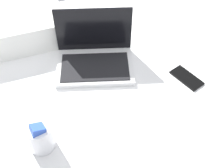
% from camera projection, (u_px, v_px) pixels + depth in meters
% --- Properties ---
extents(bed_mattress, '(1.80, 1.40, 0.18)m').
position_uv_depth(bed_mattress, '(110.00, 101.00, 1.29)').
color(bed_mattress, white).
rests_on(bed_mattress, ground).
extents(laptop, '(0.38, 0.31, 0.23)m').
position_uv_depth(laptop, '(95.00, 56.00, 1.28)').
color(laptop, silver).
rests_on(laptop, bed_mattress).
extents(snack_cup, '(0.09, 0.09, 0.13)m').
position_uv_depth(snack_cup, '(40.00, 136.00, 0.99)').
color(snack_cup, silver).
rests_on(snack_cup, bed_mattress).
extents(cell_phone, '(0.11, 0.15, 0.01)m').
position_uv_depth(cell_phone, '(187.00, 78.00, 1.25)').
color(cell_phone, black).
rests_on(cell_phone, bed_mattress).
extents(pillow, '(0.52, 0.36, 0.13)m').
position_uv_depth(pillow, '(7.00, 25.00, 1.40)').
color(pillow, white).
rests_on(pillow, bed_mattress).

